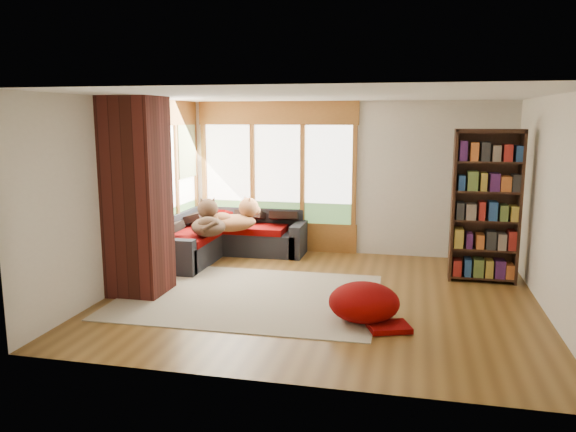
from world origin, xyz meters
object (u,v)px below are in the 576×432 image
at_px(brick_chimney, 137,197).
at_px(sectional_sofa, 223,240).
at_px(dog_tan, 236,214).
at_px(bookshelf, 486,207).
at_px(pouf, 364,301).
at_px(area_rug, 249,296).
at_px(dog_brindle, 208,217).

relative_size(brick_chimney, sectional_sofa, 1.18).
bearing_deg(dog_tan, bookshelf, -45.13).
height_order(brick_chimney, pouf, brick_chimney).
bearing_deg(dog_tan, sectional_sofa, 115.38).
bearing_deg(bookshelf, sectional_sofa, 173.26).
height_order(sectional_sofa, area_rug, sectional_sofa).
relative_size(pouf, dog_tan, 0.86).
distance_m(area_rug, pouf, 1.66).
xyz_separation_m(brick_chimney, pouf, (3.03, -0.42, -1.07)).
height_order(pouf, dog_brindle, dog_brindle).
relative_size(sectional_sofa, dog_brindle, 2.26).
distance_m(sectional_sofa, dog_tan, 0.57).
distance_m(sectional_sofa, area_rug, 2.19).
height_order(area_rug, dog_brindle, dog_brindle).
xyz_separation_m(sectional_sofa, area_rug, (1.03, -1.90, -0.30)).
height_order(sectional_sofa, dog_tan, dog_tan).
xyz_separation_m(pouf, dog_brindle, (-2.64, 1.96, 0.54)).
xyz_separation_m(pouf, dog_tan, (-2.29, 2.33, 0.54)).
relative_size(area_rug, pouf, 4.05).
bearing_deg(pouf, dog_brindle, 143.41).
height_order(bookshelf, dog_tan, bookshelf).
bearing_deg(dog_tan, dog_brindle, -172.18).
distance_m(brick_chimney, area_rug, 1.97).
distance_m(dog_tan, dog_brindle, 0.51).
bearing_deg(dog_brindle, area_rug, -163.58).
bearing_deg(dog_brindle, bookshelf, -111.11).
distance_m(bookshelf, dog_brindle, 4.16).
xyz_separation_m(area_rug, dog_brindle, (-1.09, 1.40, 0.77)).
bearing_deg(dog_tan, area_rug, -107.07).
relative_size(sectional_sofa, pouf, 2.67).
bearing_deg(bookshelf, dog_tan, 174.71).
distance_m(pouf, dog_tan, 3.32).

